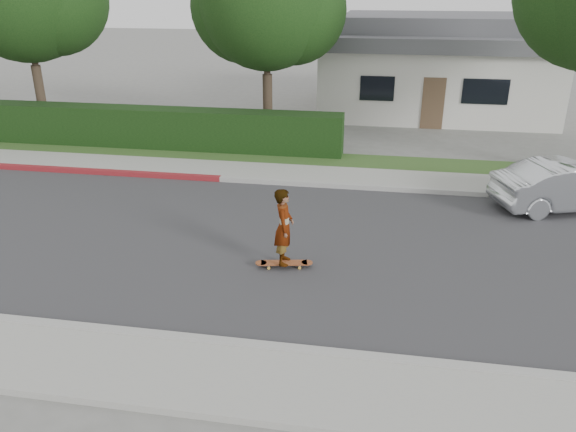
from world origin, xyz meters
TOP-DOWN VIEW (x-y plane):
  - ground at (0.00, 0.00)m, footprint 120.00×120.00m
  - road at (0.00, 0.00)m, footprint 60.00×8.00m
  - curb_near at (0.00, -4.10)m, footprint 60.00×0.20m
  - sidewalk_near at (0.00, -5.00)m, footprint 60.00×1.60m
  - curb_far at (0.00, 4.10)m, footprint 60.00×0.20m
  - curb_red_section at (-5.00, 4.10)m, footprint 12.00×0.21m
  - sidewalk_far at (0.00, 5.00)m, footprint 60.00×1.60m
  - planting_strip at (0.00, 6.60)m, footprint 60.00×1.60m
  - hedge at (-3.00, 7.20)m, footprint 15.00×1.00m
  - tree_center at (1.49, 9.19)m, footprint 5.66×4.84m
  - house at (8.00, 16.00)m, footprint 10.60×8.60m
  - skateboard at (3.92, -1.12)m, footprint 1.26×0.47m
  - skateboarder at (3.92, -1.12)m, footprint 0.45×0.64m
  - car_silver at (10.86, 3.50)m, footprint 4.24×2.57m

SIDE VIEW (x-z plane):
  - ground at x=0.00m, z-range 0.00..0.00m
  - road at x=0.00m, z-range 0.00..0.01m
  - planting_strip at x=0.00m, z-range 0.00..0.10m
  - sidewalk_near at x=0.00m, z-range 0.00..0.12m
  - sidewalk_far at x=0.00m, z-range 0.00..0.12m
  - curb_near at x=0.00m, z-range 0.00..0.15m
  - curb_far at x=0.00m, z-range 0.00..0.15m
  - curb_red_section at x=-5.00m, z-range 0.00..0.15m
  - skateboard at x=3.92m, z-range 0.05..0.17m
  - car_silver at x=10.86m, z-range 0.00..1.32m
  - hedge at x=-3.00m, z-range 0.00..1.50m
  - skateboarder at x=3.92m, z-range 0.13..1.80m
  - house at x=8.00m, z-range -0.05..4.25m
  - tree_center at x=1.49m, z-range 1.18..8.62m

